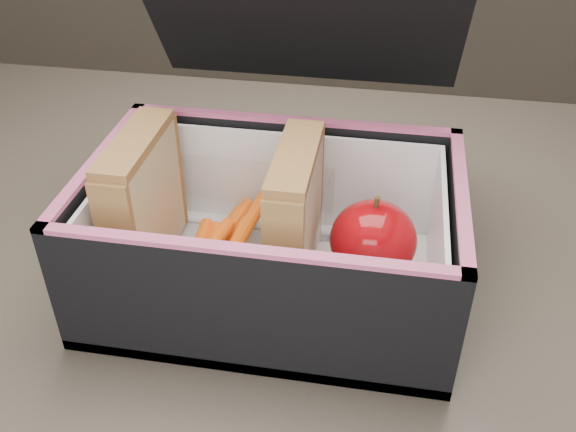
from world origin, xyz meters
name	(u,v)px	position (x,y,z in m)	size (l,w,h in m)	color
kitchen_table	(350,378)	(0.00, 0.00, 0.66)	(1.20, 0.80, 0.75)	brown
lunch_bag	(274,224)	(-0.07, 0.01, 0.81)	(0.27, 0.28, 0.25)	black
plastic_tub	(220,235)	(-0.11, 0.01, 0.80)	(0.16, 0.12, 0.07)	white
sandwich_left	(143,202)	(-0.17, 0.01, 0.82)	(0.03, 0.10, 0.11)	tan
sandwich_right	(295,217)	(-0.05, 0.01, 0.82)	(0.03, 0.10, 0.11)	tan
carrot_sticks	(217,250)	(-0.11, 0.00, 0.78)	(0.05, 0.14, 0.03)	#FF5B00
paper_napkin	(364,276)	(0.00, 0.01, 0.77)	(0.07, 0.08, 0.01)	white
red_apple	(373,240)	(0.01, 0.01, 0.80)	(0.08, 0.08, 0.07)	#91070B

